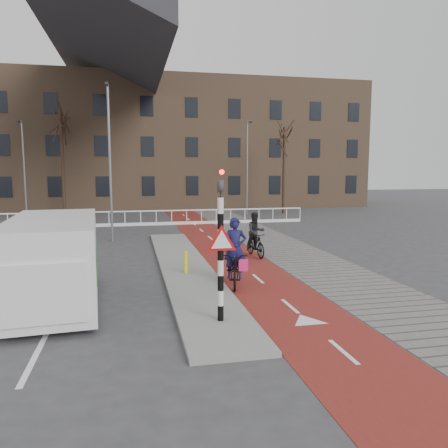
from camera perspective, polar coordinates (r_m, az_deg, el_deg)
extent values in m
plane|color=#38383A|center=(12.49, 0.42, -9.78)|extent=(120.00, 120.00, 0.00)
cube|color=maroon|center=(22.35, -1.37, -2.21)|extent=(2.50, 60.00, 0.01)
cube|color=slate|center=(23.02, 5.50, -1.96)|extent=(3.00, 60.00, 0.01)
cube|color=gray|center=(16.18, -5.10, -5.65)|extent=(1.80, 16.00, 0.12)
cylinder|color=black|center=(10.09, -0.45, -4.74)|extent=(0.14, 0.14, 2.88)
imported|color=black|center=(9.87, -0.46, 5.77)|extent=(0.13, 0.16, 0.80)
cylinder|color=#FF0C05|center=(9.73, -0.30, 6.81)|extent=(0.11, 0.02, 0.11)
cylinder|color=#F6F30D|center=(14.94, -5.02, -5.00)|extent=(0.12, 0.12, 0.76)
imported|color=black|center=(13.73, 1.46, -5.82)|extent=(1.18, 2.19, 1.09)
imported|color=#171644|center=(13.60, 1.47, -3.17)|extent=(0.78, 0.60, 1.90)
cube|color=#F32270|center=(13.20, 2.54, -5.39)|extent=(0.31, 0.24, 0.34)
imported|color=black|center=(18.27, 4.12, -2.67)|extent=(0.72, 1.77, 1.03)
imported|color=black|center=(18.19, 4.14, -1.02)|extent=(0.87, 0.72, 1.62)
cube|color=silver|center=(12.60, -21.33, -4.26)|extent=(2.57, 5.60, 2.18)
cube|color=#1A7A1E|center=(12.84, -26.18, -4.75)|extent=(0.28, 3.48, 0.55)
cube|color=#1A7A1E|center=(12.48, -16.30, -4.62)|extent=(0.28, 3.48, 0.55)
cube|color=black|center=(10.23, -23.55, -4.64)|extent=(1.96, 0.19, 0.90)
cylinder|color=black|center=(11.15, -26.78, -10.61)|extent=(0.33, 0.78, 0.76)
cylinder|color=black|center=(10.96, -17.05, -10.46)|extent=(0.33, 0.78, 0.76)
cylinder|color=black|center=(14.69, -24.17, -6.30)|extent=(0.33, 0.78, 0.76)
cylinder|color=black|center=(14.54, -16.88, -6.11)|extent=(0.33, 0.78, 0.76)
cube|color=silver|center=(28.90, -16.81, 1.50)|extent=(28.00, 0.08, 0.08)
cube|color=silver|center=(28.99, -16.75, -0.17)|extent=(28.00, 0.10, 0.20)
cube|color=#7F6047|center=(43.73, -12.79, 10.07)|extent=(46.00, 10.00, 12.00)
cylinder|color=black|center=(37.51, -20.34, 7.50)|extent=(0.28, 0.28, 8.31)
cylinder|color=black|center=(36.50, 7.85, 6.92)|extent=(0.27, 0.27, 7.07)
cylinder|color=slate|center=(22.61, -14.65, 7.51)|extent=(0.12, 0.12, 7.74)
cylinder|color=slate|center=(34.63, -24.62, 6.32)|extent=(0.12, 0.12, 7.05)
cylinder|color=slate|center=(35.18, 3.04, 7.25)|extent=(0.12, 0.12, 7.41)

